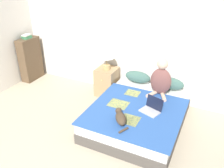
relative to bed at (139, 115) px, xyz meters
The scene contains 11 objects.
wall_back 1.63m from the bed, 121.31° to the left, with size 6.16×0.05×2.55m.
bed is the anchor object (origin of this frame).
pillow_near 0.96m from the bed, 112.09° to the left, with size 0.54×0.22×0.24m.
pillow_far 0.96m from the bed, 67.86° to the left, with size 0.54×0.22×0.24m.
person_sitting 0.79m from the bed, 69.55° to the left, with size 0.40×0.39×0.72m.
cat_tabby 0.65m from the bed, 100.52° to the right, with size 0.34×0.46×0.17m.
laptop_open 0.36m from the bed, 16.96° to the right, with size 0.39×0.36×0.23m.
nightstand 1.27m from the bed, 143.80° to the left, with size 0.42×0.47×0.61m.
table_lamp 1.46m from the bed, 144.05° to the left, with size 0.34×0.34×0.47m.
bookshelf 3.15m from the bed, 168.31° to the left, with size 0.25×0.56×1.05m.
book_stack_top 3.26m from the bed, 168.30° to the left, with size 0.17×0.20×0.10m.
Camera 1 is at (1.73, -1.08, 2.69)m, focal length 38.00 mm.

